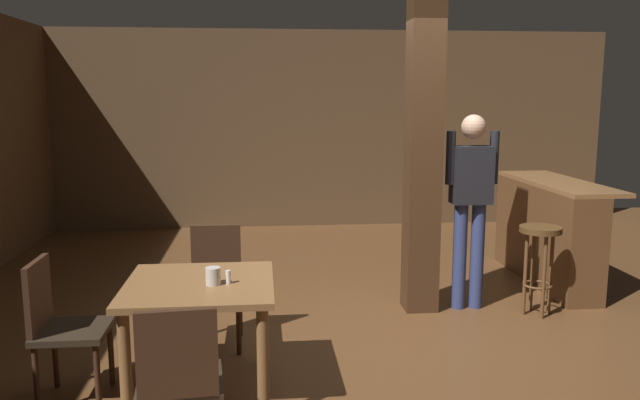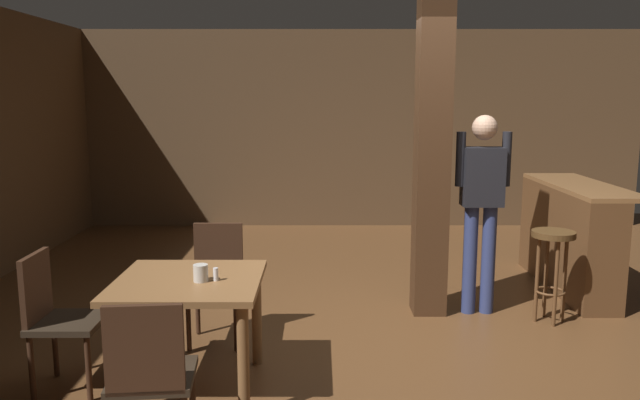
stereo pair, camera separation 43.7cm
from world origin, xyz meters
TOP-DOWN VIEW (x-y plane):
  - ground_plane at (0.00, 0.00)m, footprint 10.80×10.80m
  - wall_back at (0.00, 4.50)m, footprint 8.00×0.10m
  - pillar at (0.34, 0.74)m, footprint 0.28×0.28m
  - dining_table at (-1.44, -0.73)m, footprint 0.91×0.91m
  - chair_north at (-1.40, 0.11)m, footprint 0.42×0.42m
  - chair_west at (-2.29, -0.73)m, footprint 0.42×0.42m
  - chair_south at (-1.46, -1.58)m, footprint 0.46×0.46m
  - napkin_cup at (-1.35, -0.79)m, footprint 0.09×0.09m
  - salt_shaker at (-1.26, -0.77)m, footprint 0.03×0.03m
  - standing_person at (0.77, 0.72)m, footprint 0.47×0.21m
  - bar_counter at (1.83, 1.44)m, footprint 0.56×1.74m
  - bar_stool_near at (1.32, 0.49)m, footprint 0.35×0.35m

SIDE VIEW (x-z plane):
  - ground_plane at x=0.00m, z-range 0.00..0.00m
  - chair_north at x=-1.40m, z-range 0.06..0.95m
  - chair_west at x=-2.29m, z-range 0.06..0.95m
  - chair_south at x=-1.46m, z-range 0.06..0.95m
  - bar_counter at x=1.83m, z-range 0.01..1.05m
  - bar_stool_near at x=1.32m, z-range 0.19..0.97m
  - dining_table at x=-1.44m, z-range 0.24..0.98m
  - salt_shaker at x=-1.26m, z-range 0.74..0.82m
  - napkin_cup at x=-1.35m, z-range 0.74..0.85m
  - standing_person at x=0.77m, z-range 0.14..1.86m
  - wall_back at x=0.00m, z-range 0.00..2.80m
  - pillar at x=0.34m, z-range 0.00..2.80m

